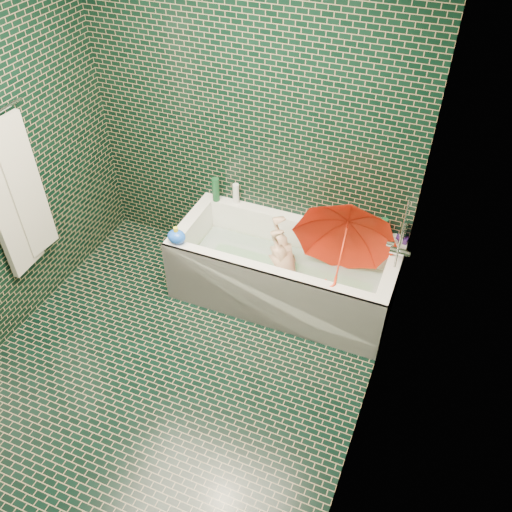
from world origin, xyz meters
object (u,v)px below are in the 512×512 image
at_px(rubber_duck, 368,232).
at_px(bath_toy, 177,236).
at_px(child, 288,271).
at_px(umbrella, 342,252).
at_px(bathtub, 283,277).

xyz_separation_m(rubber_duck, bath_toy, (-1.30, -0.62, 0.02)).
bearing_deg(rubber_duck, bath_toy, -135.92).
height_order(child, umbrella, umbrella).
distance_m(umbrella, bath_toy, 1.22).
height_order(bathtub, child, bathtub).
distance_m(umbrella, rubber_duck, 0.36).
distance_m(child, bath_toy, 0.89).
bearing_deg(child, rubber_duck, 113.24).
xyz_separation_m(bathtub, child, (0.04, -0.02, 0.10)).
distance_m(child, rubber_duck, 0.68).
bearing_deg(bathtub, bath_toy, -158.76).
bearing_deg(bathtub, rubber_duck, 31.39).
distance_m(bathtub, child, 0.11).
bearing_deg(bathtub, umbrella, -0.98).
bearing_deg(child, umbrella, 80.20).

